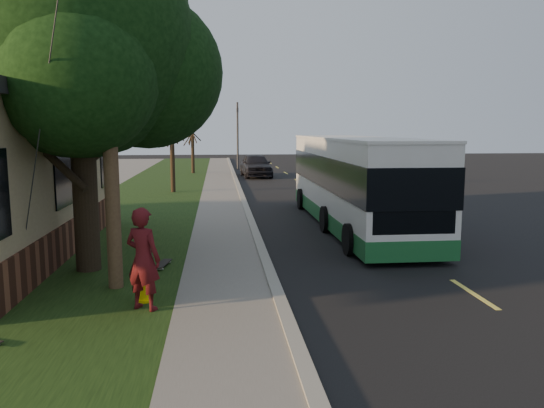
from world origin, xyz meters
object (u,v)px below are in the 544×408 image
Objects in this scene: skateboard_main at (163,264)px; fire_hydrant at (143,283)px; bare_tree_far at (193,147)px; skateboarder at (143,259)px; bare_tree_near at (172,152)px; traffic_signal at (238,131)px; leafy_tree at (81,47)px; distant_car at (256,165)px; utility_pole at (106,63)px; transit_bus at (355,179)px.

fire_hydrant is at bearing -92.19° from skateboard_main.
bare_tree_far is 2.13× the size of skateboarder.
bare_tree_near is 2.28× the size of skateboarder.
traffic_signal is 34.64m from skateboarder.
fire_hydrant is at bearing -59.33° from leafy_tree.
leafy_tree is at bearing -106.28° from distant_car.
distant_car is at bearing 79.59° from utility_pole.
transit_bus is (2.98, -26.36, -1.53)m from traffic_signal.
transit_bus is 2.36× the size of distant_car.
utility_pole is at bearing -103.66° from distant_car.
bare_tree_near is (-0.90, 18.00, 1.72)m from fire_hydrant.
traffic_signal is 2.91× the size of skateboarder.
bare_tree_near is at bearing 87.50° from leafy_tree.
bare_tree_near is at bearing -121.90° from distant_car.
skateboarder is (0.78, -1.44, -3.62)m from utility_pole.
skateboarder is (-6.00, -8.08, -0.62)m from transit_bus.
fire_hydrant is 0.13× the size of traffic_signal.
leafy_tree is 5.43m from skateboarder.
bare_tree_far is at bearing -131.19° from traffic_signal.
fire_hydrant is 5.65m from leafy_tree.
distant_car is (4.00, 24.54, 0.68)m from skateboard_main.
traffic_signal is 1.15× the size of distant_car.
bare_tree_near reaches higher than skateboarder.
traffic_signal is 6.09× the size of skateboard_main.
traffic_signal reaches higher than skateboarder.
skateboard_main is (0.81, 1.62, -4.50)m from utility_pole.
utility_pole is 29.13m from bare_tree_far.
transit_bus is (6.48, -22.36, -0.37)m from bare_tree_far.
bare_tree_far reaches higher than skateboard_main.
bare_tree_near is 18.50m from skateboarder.
bare_tree_near is (-0.19, 17.01, -2.48)m from utility_pole.
skateboarder is (1.65, -3.09, -4.15)m from leafy_tree.
fire_hydrant is 0.09× the size of leafy_tree.
fire_hydrant is 27.46m from distant_car.
traffic_signal is at bearing 95.06° from distant_car.
skateboard_main is 24.87m from distant_car.
traffic_signal reaches higher than distant_car.
leafy_tree reaches higher than distant_car.
skateboarder reaches higher than fire_hydrant.
leafy_tree is at bearing -92.50° from bare_tree_near.
traffic_signal is (3.10, 34.00, 2.73)m from fire_hydrant.
utility_pole is 1.65× the size of traffic_signal.
bare_tree_far is at bearing 89.40° from utility_pole.
leafy_tree is 1.81× the size of bare_tree_near.
skateboard_main is at bearing -88.95° from bare_tree_far.
fire_hydrant is at bearing -87.14° from bare_tree_near.
utility_pole is 1.94m from leafy_tree.
skateboard_main is at bearing -86.28° from bare_tree_near.
traffic_signal is at bearing 84.54° from skateboard_main.
utility_pole is at bearing -90.60° from bare_tree_far.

